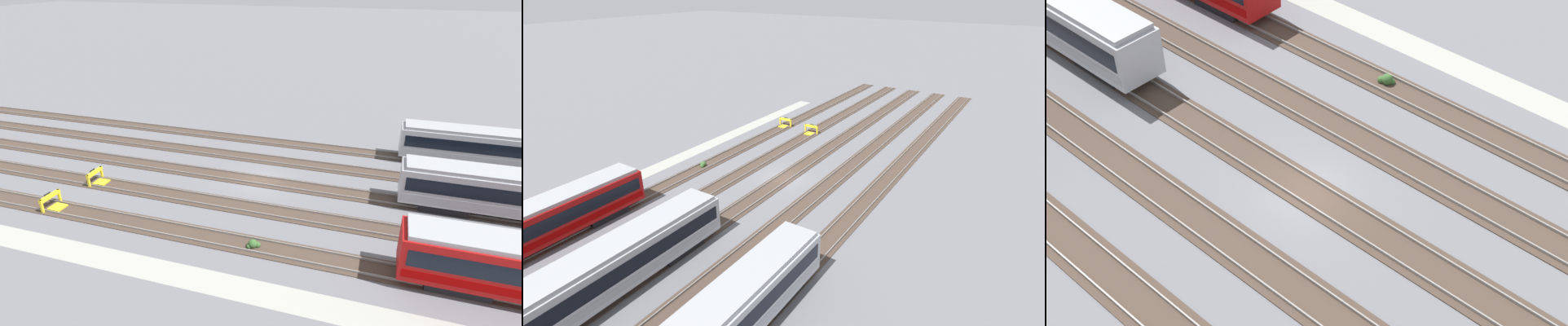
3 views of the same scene
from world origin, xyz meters
TOP-DOWN VIEW (x-y plane):
  - ground_plane at (0.00, 0.00)m, footprint 400.00×400.00m
  - service_walkway at (0.00, -13.33)m, footprint 54.00×2.00m
  - rail_track_nearest at (0.00, -9.19)m, footprint 90.00×2.23m
  - rail_track_near_inner at (0.00, -4.60)m, footprint 90.00×2.23m
  - rail_track_middle at (0.00, 0.00)m, footprint 90.00×2.24m
  - rail_track_far_inner at (0.00, 4.60)m, footprint 90.00×2.23m
  - rail_track_farthest at (0.00, 9.19)m, footprint 90.00×2.23m
  - weed_clump at (2.52, -9.30)m, footprint 0.92×0.70m

SIDE VIEW (x-z plane):
  - ground_plane at x=0.00m, z-range 0.00..0.00m
  - service_walkway at x=0.00m, z-range 0.00..0.01m
  - rail_track_nearest at x=0.00m, z-range -0.06..0.15m
  - rail_track_near_inner at x=0.00m, z-range -0.06..0.15m
  - rail_track_middle at x=0.00m, z-range -0.06..0.15m
  - rail_track_far_inner at x=0.00m, z-range -0.06..0.15m
  - rail_track_farthest at x=0.00m, z-range -0.06..0.15m
  - weed_clump at x=2.52m, z-range -0.08..0.56m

